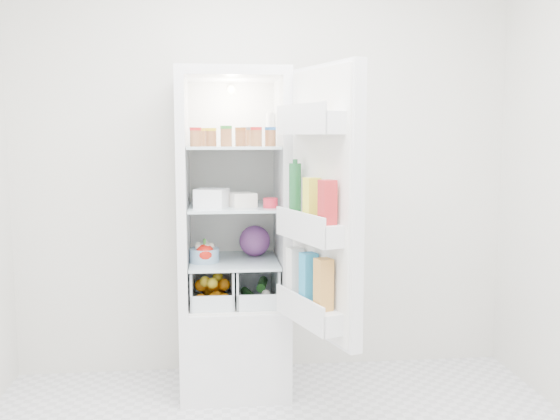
{
  "coord_description": "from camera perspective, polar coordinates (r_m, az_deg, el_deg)",
  "views": [
    {
      "loc": [
        -0.3,
        -2.28,
        1.45
      ],
      "look_at": [
        0.04,
        0.95,
        1.06
      ],
      "focal_mm": 40.0,
      "sensor_mm": 36.0,
      "label": 1
    }
  ],
  "objects": [
    {
      "name": "tub_cream",
      "position": [
        3.41,
        -3.48,
        0.96
      ],
      "size": [
        0.16,
        0.16,
        0.08
      ],
      "primitive_type": "cube",
      "rotation": [
        0.0,
        0.0,
        0.29
      ],
      "color": "white",
      "rests_on": "shelf_mid"
    },
    {
      "name": "tin_red",
      "position": [
        3.36,
        -0.87,
        0.66
      ],
      "size": [
        0.09,
        0.09,
        0.05
      ],
      "primitive_type": "cylinder",
      "rotation": [
        0.0,
        0.0,
        0.18
      ],
      "color": "red",
      "rests_on": "shelf_mid"
    },
    {
      "name": "condiment_jars",
      "position": [
        3.41,
        -4.47,
        6.57
      ],
      "size": [
        0.46,
        0.34,
        0.08
      ],
      "color": "#B21919",
      "rests_on": "shelf_top"
    },
    {
      "name": "citrus_pile",
      "position": [
        3.55,
        -6.15,
        -7.3
      ],
      "size": [
        0.2,
        0.31,
        0.16
      ],
      "color": "orange",
      "rests_on": "refrigerator"
    },
    {
      "name": "red_cabbage",
      "position": [
        3.62,
        -2.33,
        -2.83
      ],
      "size": [
        0.18,
        0.18,
        0.18
      ],
      "primitive_type": "sphere",
      "color": "#541C4A",
      "rests_on": "shelf_low"
    },
    {
      "name": "squeeze_bottle",
      "position": [
        3.52,
        -0.84,
        7.39
      ],
      "size": [
        0.06,
        0.06,
        0.18
      ],
      "primitive_type": "cylinder",
      "rotation": [
        0.0,
        0.0,
        -0.11
      ],
      "color": "white",
      "rests_on": "shelf_top"
    },
    {
      "name": "crisper_right",
      "position": [
        3.57,
        -2.23,
        -6.69
      ],
      "size": [
        0.23,
        0.46,
        0.22
      ],
      "primitive_type": null,
      "color": "silver",
      "rests_on": "refrigerator"
    },
    {
      "name": "crisper_left",
      "position": [
        3.56,
        -6.19,
        -6.75
      ],
      "size": [
        0.23,
        0.46,
        0.22
      ],
      "primitive_type": null,
      "color": "silver",
      "rests_on": "refrigerator"
    },
    {
      "name": "shelf_top",
      "position": [
        3.46,
        -4.32,
        5.75
      ],
      "size": [
        0.49,
        0.53,
        0.02
      ],
      "primitive_type": "cube",
      "color": "silver",
      "rests_on": "refrigerator"
    },
    {
      "name": "bell_pepper",
      "position": [
        3.45,
        -6.89,
        -4.0
      ],
      "size": [
        0.11,
        0.11,
        0.11
      ],
      "primitive_type": "sphere",
      "color": "red",
      "rests_on": "shelf_low"
    },
    {
      "name": "tub_white",
      "position": [
        3.38,
        -6.26,
        1.08
      ],
      "size": [
        0.2,
        0.2,
        0.1
      ],
      "primitive_type": "cube",
      "rotation": [
        0.0,
        0.0,
        -0.3
      ],
      "color": "white",
      "rests_on": "shelf_mid"
    },
    {
      "name": "shelf_mid",
      "position": [
        3.49,
        -4.27,
        0.32
      ],
      "size": [
        0.49,
        0.53,
        0.02
      ],
      "primitive_type": "cube",
      "color": "silver",
      "rests_on": "refrigerator"
    },
    {
      "name": "mushroom_bowl",
      "position": [
        3.48,
        -6.93,
        -4.12
      ],
      "size": [
        0.18,
        0.18,
        0.08
      ],
      "primitive_type": "cylinder",
      "rotation": [
        0.0,
        0.0,
        0.11
      ],
      "color": "#84A7C4",
      "rests_on": "shelf_low"
    },
    {
      "name": "shelf_low",
      "position": [
        3.54,
        -4.23,
        -4.68
      ],
      "size": [
        0.49,
        0.53,
        0.01
      ],
      "primitive_type": "cube",
      "color": "silver",
      "rests_on": "refrigerator"
    },
    {
      "name": "refrigerator",
      "position": [
        3.61,
        -4.25,
        -5.64
      ],
      "size": [
        0.6,
        0.6,
        1.8
      ],
      "color": "silver",
      "rests_on": "ground"
    },
    {
      "name": "foil_tray",
      "position": [
        3.64,
        -6.41,
        0.99
      ],
      "size": [
        0.18,
        0.16,
        0.04
      ],
      "primitive_type": "cube",
      "rotation": [
        0.0,
        0.0,
        0.41
      ],
      "color": "silver",
      "rests_on": "shelf_mid"
    },
    {
      "name": "fridge_door",
      "position": [
        2.97,
        3.72,
        -0.01
      ],
      "size": [
        0.34,
        0.59,
        1.3
      ],
      "rotation": [
        0.0,
        0.0,
        1.89
      ],
      "color": "silver",
      "rests_on": "refrigerator"
    },
    {
      "name": "veg_pile",
      "position": [
        3.58,
        -2.14,
        -7.43
      ],
      "size": [
        0.16,
        0.3,
        0.1
      ],
      "color": "#174416",
      "rests_on": "refrigerator"
    },
    {
      "name": "room_walls",
      "position": [
        2.3,
        1.58,
        10.45
      ],
      "size": [
        3.02,
        3.02,
        2.61
      ],
      "color": "silver",
      "rests_on": "ground"
    }
  ]
}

